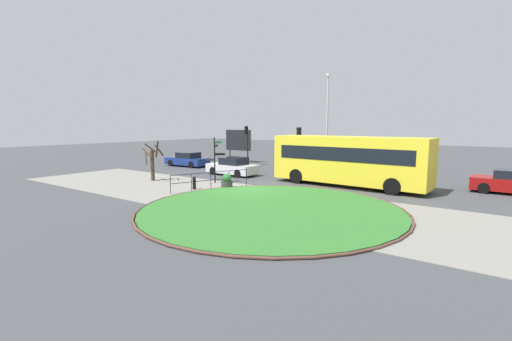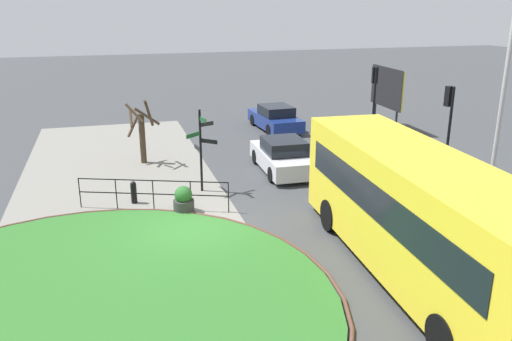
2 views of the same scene
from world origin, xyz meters
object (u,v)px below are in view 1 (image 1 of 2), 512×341
bollard_foreground (194,183)px  car_oncoming (511,182)px  traffic_light_near (247,137)px  planter_near_signpost (227,181)px  car_far_lane (187,160)px  billboard_left (239,141)px  car_near_lane (233,167)px  bus_yellow (348,160)px  signpost_directional (215,157)px  street_tree_bare (153,161)px  traffic_light_far (299,139)px  lamppost_tall (327,120)px

bollard_foreground → car_oncoming: (16.06, 9.86, 0.24)m
traffic_light_near → planter_near_signpost: 12.36m
car_far_lane → billboard_left: bearing=-108.1°
car_near_lane → bollard_foreground: bearing=110.0°
bus_yellow → traffic_light_near: bearing=-20.0°
traffic_light_near → signpost_directional: bearing=129.4°
bollard_foreground → street_tree_bare: (-4.88, 0.71, 1.05)m
signpost_directional → street_tree_bare: size_ratio=1.08×
bus_yellow → car_near_lane: 9.50m
traffic_light_far → billboard_left: bearing=-21.3°
car_near_lane → traffic_light_far: size_ratio=1.13×
traffic_light_near → lamppost_tall: lamppost_tall is taller
traffic_light_far → street_tree_bare: size_ratio=1.29×
planter_near_signpost → street_tree_bare: size_ratio=0.32×
lamppost_tall → bus_yellow: bearing=-54.3°
signpost_directional → car_near_lane: bearing=112.1°
car_oncoming → street_tree_bare: street_tree_bare is taller
planter_near_signpost → car_far_lane: bearing=147.7°
traffic_light_far → planter_near_signpost: 10.86m
bus_yellow → street_tree_bare: size_ratio=3.49×
street_tree_bare → traffic_light_far: bearing=63.9°
bus_yellow → traffic_light_near: 13.39m
bus_yellow → car_near_lane: bus_yellow is taller
signpost_directional → car_near_lane: size_ratio=0.74×
car_far_lane → billboard_left: (1.63, 5.98, 1.67)m
car_near_lane → traffic_light_far: bearing=-114.1°
bus_yellow → car_oncoming: size_ratio=2.56×
lamppost_tall → planter_near_signpost: bearing=-100.2°
signpost_directional → traffic_light_far: bearing=82.2°
car_near_lane → car_far_lane: 7.67m
signpost_directional → billboard_left: billboard_left is taller
bollard_foreground → traffic_light_far: traffic_light_far is taller
signpost_directional → car_far_lane: 10.71m
traffic_light_far → lamppost_tall: 3.00m
car_far_lane → traffic_light_far: 11.10m
car_far_lane → lamppost_tall: 13.87m
bus_yellow → street_tree_bare: bearing=29.5°
signpost_directional → street_tree_bare: 4.72m
billboard_left → lamppost_tall: bearing=-8.5°
signpost_directional → planter_near_signpost: (1.88, -1.00, -1.41)m
signpost_directional → traffic_light_far: (1.31, 9.60, 0.94)m
car_oncoming → car_far_lane: bearing=3.0°
car_far_lane → traffic_light_near: traffic_light_near is taller
street_tree_bare → lamppost_tall: bearing=55.2°
bollard_foreground → lamppost_tall: size_ratio=0.10×
car_near_lane → lamppost_tall: lamppost_tall is taller
bus_yellow → car_far_lane: size_ratio=2.30×
signpost_directional → traffic_light_far: traffic_light_far is taller
car_near_lane → planter_near_signpost: (3.40, -4.74, -0.23)m
car_near_lane → billboard_left: bearing=-52.7°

